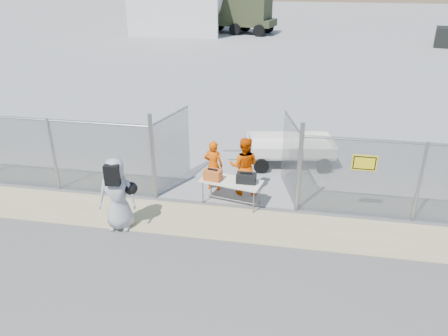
% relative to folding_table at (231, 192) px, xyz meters
% --- Properties ---
extents(ground, '(160.00, 160.00, 0.00)m').
position_rel_folding_table_xyz_m(ground, '(-0.20, -2.05, -0.36)').
color(ground, '#404040').
extents(tarmac_inside, '(160.00, 80.00, 0.01)m').
position_rel_folding_table_xyz_m(tarmac_inside, '(-0.20, 39.95, -0.35)').
color(tarmac_inside, gray).
rests_on(tarmac_inside, ground).
extents(dirt_strip, '(44.00, 1.60, 0.01)m').
position_rel_folding_table_xyz_m(dirt_strip, '(-0.20, -1.05, -0.35)').
color(dirt_strip, tan).
rests_on(dirt_strip, ground).
extents(chain_link_fence, '(40.00, 0.20, 2.20)m').
position_rel_folding_table_xyz_m(chain_link_fence, '(-0.20, -0.05, 0.74)').
color(chain_link_fence, gray).
rests_on(chain_link_fence, ground).
extents(folding_table, '(1.78, 1.03, 0.71)m').
position_rel_folding_table_xyz_m(folding_table, '(0.00, 0.00, 0.00)').
color(folding_table, silver).
rests_on(folding_table, ground).
extents(orange_bag, '(0.51, 0.39, 0.29)m').
position_rel_folding_table_xyz_m(orange_bag, '(-0.51, -0.03, 0.50)').
color(orange_bag, '#CF6024').
rests_on(orange_bag, folding_table).
extents(black_duffel, '(0.53, 0.31, 0.26)m').
position_rel_folding_table_xyz_m(black_duffel, '(0.41, -0.03, 0.48)').
color(black_duffel, black).
rests_on(black_duffel, folding_table).
extents(security_worker_left, '(0.59, 0.41, 1.54)m').
position_rel_folding_table_xyz_m(security_worker_left, '(-0.66, 0.75, 0.41)').
color(security_worker_left, '#E04D00').
rests_on(security_worker_left, ground).
extents(security_worker_right, '(0.86, 0.67, 1.73)m').
position_rel_folding_table_xyz_m(security_worker_right, '(0.25, 0.67, 0.51)').
color(security_worker_right, '#E04D00').
rests_on(security_worker_right, ground).
extents(visitor, '(1.00, 0.72, 1.90)m').
position_rel_folding_table_xyz_m(visitor, '(-2.57, -1.70, 0.59)').
color(visitor, '#A0A0A5').
rests_on(visitor, ground).
extents(utility_trailer, '(3.93, 2.49, 0.89)m').
position_rel_folding_table_xyz_m(utility_trailer, '(1.47, 3.07, 0.09)').
color(utility_trailer, silver).
rests_on(utility_trailer, ground).
extents(military_truck, '(7.39, 4.10, 3.33)m').
position_rel_folding_table_xyz_m(military_truck, '(-4.75, 32.82, 1.31)').
color(military_truck, '#313820').
rests_on(military_truck, ground).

